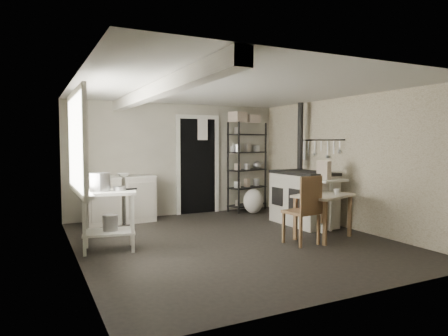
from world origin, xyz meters
name	(u,v)px	position (x,y,z in m)	size (l,w,h in m)	color
floor	(233,241)	(0.00, 0.00, 0.00)	(5.00, 5.00, 0.00)	black
ceiling	(233,89)	(0.00, 0.00, 2.30)	(5.00, 5.00, 0.00)	silver
wall_back	(177,159)	(0.00, 2.50, 1.15)	(4.50, 0.02, 2.30)	#A9A390
wall_front	(354,180)	(0.00, -2.50, 1.15)	(4.50, 0.02, 2.30)	#A9A390
wall_left	(75,170)	(-2.25, 0.00, 1.15)	(0.02, 5.00, 2.30)	#A9A390
wall_right	(346,163)	(2.25, 0.00, 1.15)	(0.02, 5.00, 2.30)	#A9A390
window	(75,143)	(-2.22, 0.20, 1.50)	(0.12, 1.76, 1.28)	silver
doorway	(198,166)	(0.45, 2.47, 1.00)	(0.96, 0.10, 2.08)	silver
ceiling_beam	(155,91)	(-1.20, 0.00, 2.20)	(0.18, 5.00, 0.18)	silver
wallpaper_panel	(346,163)	(2.24, 0.00, 1.15)	(0.01, 5.00, 2.30)	beige
utensil_rail	(321,140)	(2.19, 0.60, 1.55)	(0.06, 1.20, 0.44)	#B1B0B3
prep_table	(109,222)	(-1.80, 0.28, 0.40)	(0.73, 0.52, 0.83)	silver
stockpot	(100,184)	(-1.90, 0.29, 0.94)	(0.27, 0.27, 0.30)	#B1B0B3
saucepan	(120,190)	(-1.65, 0.24, 0.85)	(0.17, 0.17, 0.10)	#B1B0B3
bucket	(110,223)	(-1.78, 0.27, 0.39)	(0.21, 0.21, 0.23)	#B1B0B3
base_cabinets	(120,198)	(-1.26, 2.18, 0.46)	(1.33, 0.57, 0.88)	beige
mixing_bowl	(123,172)	(-1.19, 2.12, 0.96)	(0.30, 0.30, 0.07)	silver
counter_cup	(104,172)	(-1.55, 2.09, 0.97)	(0.12, 0.12, 0.09)	silver
shelf_rack	(247,168)	(1.56, 2.31, 0.95)	(0.92, 0.36, 1.94)	black
shelf_jar	(233,149)	(1.20, 2.30, 1.36)	(0.08, 0.08, 0.18)	silver
storage_box_a	(238,119)	(1.29, 2.26, 2.01)	(0.32, 0.28, 0.22)	beige
storage_box_b	(253,120)	(1.71, 2.33, 1.99)	(0.26, 0.24, 0.17)	beige
stove	(303,201)	(1.73, 0.52, 0.44)	(0.69, 1.24, 0.97)	beige
stovepipe	(300,138)	(2.00, 0.99, 1.59)	(0.11, 0.11, 1.45)	black
side_ledge	(330,206)	(1.78, -0.14, 0.43)	(0.58, 0.31, 0.88)	silver
oats_box	(324,172)	(1.67, -0.10, 1.01)	(0.13, 0.21, 0.31)	beige
work_table	(323,214)	(1.36, -0.47, 0.38)	(0.91, 0.64, 0.69)	beige
table_cup	(337,188)	(1.50, -0.60, 0.81)	(0.10, 0.10, 0.09)	silver
chair	(301,211)	(0.83, -0.60, 0.48)	(0.42, 0.44, 1.02)	brown
flour_sack	(253,202)	(1.48, 1.90, 0.24)	(0.43, 0.37, 0.52)	silver
floor_crock	(324,228)	(1.60, -0.20, 0.07)	(0.12, 0.12, 0.15)	silver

